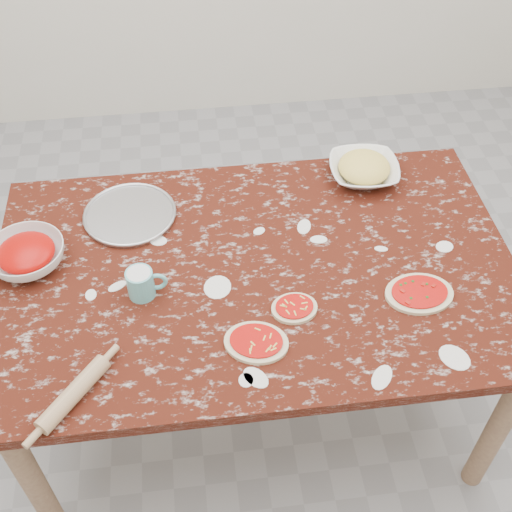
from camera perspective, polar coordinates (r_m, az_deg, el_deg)
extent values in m
plane|color=gray|center=(2.58, 0.00, -12.27)|extent=(4.00, 4.00, 0.00)
cube|color=#391209|center=(1.99, 0.00, -1.38)|extent=(1.60, 1.00, 0.04)
cube|color=#987956|center=(2.04, 0.00, -2.51)|extent=(1.50, 0.90, 0.08)
cylinder|color=#987956|center=(2.14, -19.04, -18.37)|extent=(0.07, 0.07, 0.71)
cylinder|color=#987956|center=(2.25, 20.59, -13.99)|extent=(0.07, 0.07, 0.71)
cylinder|color=#987956|center=(2.61, -17.11, -1.49)|extent=(0.07, 0.07, 0.71)
cylinder|color=#987956|center=(2.70, 14.21, 1.34)|extent=(0.07, 0.07, 0.71)
cylinder|color=#B2B2B7|center=(2.17, -11.06, 3.57)|extent=(0.37, 0.37, 0.01)
imported|color=white|center=(2.08, -19.56, 0.02)|extent=(0.30, 0.30, 0.07)
imported|color=white|center=(2.30, 9.48, 7.42)|extent=(0.26, 0.26, 0.06)
cylinder|color=#61B9BE|center=(1.90, -10.16, -2.42)|extent=(0.08, 0.08, 0.09)
torus|color=#61B9BE|center=(1.90, -8.77, -2.26)|extent=(0.07, 0.01, 0.06)
cylinder|color=silver|center=(1.88, -10.29, -1.77)|extent=(0.06, 0.06, 0.01)
ellipsoid|color=beige|center=(1.79, 0.02, -7.66)|extent=(0.21, 0.18, 0.01)
ellipsoid|color=red|center=(1.79, 0.02, -7.50)|extent=(0.17, 0.15, 0.00)
ellipsoid|color=beige|center=(1.87, 3.40, -4.65)|extent=(0.14, 0.12, 0.01)
ellipsoid|color=red|center=(1.86, 3.42, -4.48)|extent=(0.12, 0.10, 0.00)
ellipsoid|color=beige|center=(1.96, 14.20, -3.25)|extent=(0.21, 0.16, 0.01)
ellipsoid|color=red|center=(1.95, 14.25, -3.09)|extent=(0.17, 0.13, 0.00)
cylinder|color=tan|center=(1.75, -15.81, -11.61)|extent=(0.18, 0.21, 0.05)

